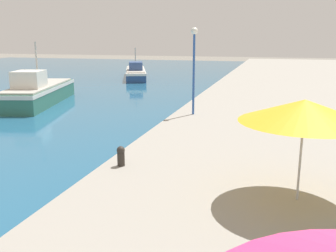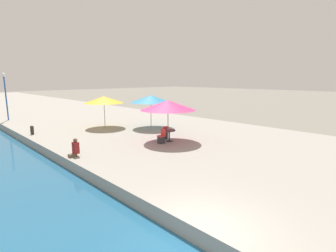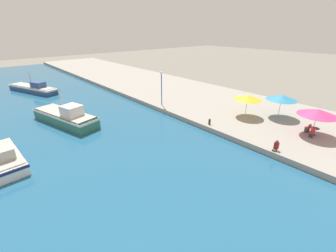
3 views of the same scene
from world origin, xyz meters
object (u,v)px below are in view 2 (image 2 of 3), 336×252
Objects in this scene: cafe_chair_left at (165,134)px; person_at_quay at (75,148)px; lamppost at (5,88)px; cafe_chair_right at (161,138)px; cafe_umbrella_striped at (104,100)px; cafe_table at (169,133)px; cafe_umbrella_pink at (168,105)px; mooring_bollard at (32,130)px; cafe_umbrella_white at (151,99)px.

person_at_quay reaches higher than cafe_chair_left.
cafe_chair_right is at bearing -75.16° from lamppost.
lamppost is (-4.91, 9.97, 0.78)m from cafe_umbrella_striped.
cafe_table is at bearing -86.79° from cafe_umbrella_striped.
lamppost is at bearing 107.25° from cafe_umbrella_pink.
mooring_bollard is (-5.05, 8.53, 0.02)m from cafe_chair_right.
cafe_umbrella_striped is 3.98× the size of cafe_table.
cafe_chair_left is at bearing -118.02° from cafe_umbrella_white.
cafe_umbrella_pink is 1.83m from cafe_table.
mooring_bollard is at bearing -92.90° from lamppost.
lamppost is at bearing 116.21° from cafe_umbrella_striped.
cafe_umbrella_pink reaches higher than person_at_quay.
cafe_table is 0.75m from cafe_chair_left.
person_at_quay reaches higher than cafe_chair_right.
cafe_umbrella_white reaches higher than person_at_quay.
cafe_table is 18.32m from lamppost.
lamppost is at bearing 107.06° from cafe_table.
cafe_chair_right is 9.91m from mooring_bollard.
cafe_umbrella_pink is 18.02m from lamppost.
cafe_chair_left is 6.14m from person_at_quay.
cafe_table is 0.18× the size of lamppost.
cafe_umbrella_white is 0.75× the size of lamppost.
person_at_quay is at bearing 76.41° from cafe_chair_right.
cafe_umbrella_white is at bearing -58.95° from lamppost.
cafe_umbrella_striped is at bearing 49.12° from person_at_quay.
cafe_chair_right is (-0.31, -7.39, -1.99)m from cafe_umbrella_striped.
cafe_umbrella_pink is 5.48× the size of mooring_bollard.
cafe_umbrella_white is 14.86m from lamppost.
cafe_umbrella_striped is 3.26× the size of person_at_quay.
lamppost is at bearing 121.05° from cafe_umbrella_white.
person_at_quay is at bearing 171.35° from cafe_umbrella_pink.
cafe_umbrella_striped is 3.50× the size of cafe_chair_right.
cafe_umbrella_striped is (-2.75, 2.75, -0.08)m from cafe_umbrella_white.
cafe_umbrella_white is 3.75× the size of cafe_chair_right.
cafe_chair_left reaches higher than cafe_table.
person_at_quay reaches higher than mooring_bollard.
lamppost is (-5.34, 17.20, 0.73)m from cafe_umbrella_pink.
person_at_quay is (-5.91, 0.90, -1.93)m from cafe_umbrella_pink.
cafe_umbrella_white is 5.93m from cafe_chair_right.
cafe_umbrella_pink is 10.37m from mooring_bollard.
cafe_chair_left is (0.24, 0.68, -0.21)m from cafe_table.
cafe_chair_right is 0.20× the size of lamppost.
cafe_chair_left is (-2.10, -3.94, -2.06)m from cafe_umbrella_white.
cafe_table is 5.98m from person_at_quay.
mooring_bollard is 9.26m from lamppost.
cafe_chair_right is 0.93× the size of person_at_quay.
cafe_umbrella_white is 9.18m from person_at_quay.
cafe_chair_left is 9.87m from mooring_bollard.
cafe_table is (0.41, -7.37, -1.78)m from cafe_umbrella_striped.
person_at_quay is 7.47m from mooring_bollard.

